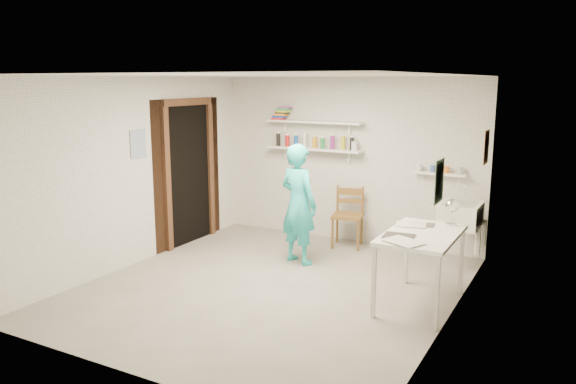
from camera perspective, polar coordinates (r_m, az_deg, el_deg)
The scene contains 27 objects.
floor at distance 6.59m, azimuth -1.68°, elevation -9.68°, with size 4.00×4.50×0.02m, color slate.
ceiling at distance 6.16m, azimuth -1.81°, elevation 11.85°, with size 4.00×4.50×0.02m, color silver.
wall_back at distance 8.27m, azimuth 6.15°, elevation 3.23°, with size 4.00×0.02×2.40m, color silver.
wall_front at distance 4.50m, azimuth -16.36°, elevation -3.94°, with size 4.00×0.02×2.40m, color silver.
wall_left at distance 7.46m, azimuth -15.22°, elevation 2.04°, with size 0.02×4.50×2.40m, color silver.
wall_right at distance 5.55m, azimuth 16.51°, elevation -1.12°, with size 0.02×4.50×2.40m, color silver.
doorway_recess at distance 8.26m, azimuth -10.05°, elevation 1.71°, with size 0.02×0.90×2.00m, color black.
corridor_box at distance 8.71m, azimuth -13.73°, elevation 2.38°, with size 1.40×1.50×2.10m, color brown.
door_lintel at distance 8.15m, azimuth -10.19°, elevation 9.01°, with size 0.06×1.05×0.10m, color brown.
door_jamb_near at distance 7.87m, azimuth -12.18°, elevation 1.16°, with size 0.06×0.10×2.00m, color brown.
door_jamb_far at distance 8.64m, azimuth -7.89°, elevation 2.20°, with size 0.06×0.10×2.00m, color brown.
shelf_lower at distance 8.34m, azimuth 2.64°, elevation 4.39°, with size 1.50×0.22×0.03m, color white.
shelf_upper at distance 8.30m, azimuth 2.67°, elevation 7.13°, with size 1.50×0.22×0.03m, color white.
ledge_shelf at distance 7.79m, azimuth 15.11°, elevation 1.82°, with size 0.70×0.14×0.03m, color white.
poster_left at distance 7.44m, azimuth -14.97°, elevation 4.74°, with size 0.01×0.28×0.36m, color #334C7F.
poster_right_a at distance 7.25m, azimuth 19.50°, elevation 4.32°, with size 0.01×0.34×0.42m, color #995933.
poster_right_b at distance 4.97m, azimuth 15.11°, elevation 1.08°, with size 0.01×0.30×0.38m, color #3F724C.
belfast_sink at distance 7.34m, azimuth 17.11°, elevation -2.21°, with size 0.48×0.60×0.30m, color white.
man at distance 7.23m, azimuth 1.08°, elevation -1.23°, with size 0.57×0.37×1.57m, color #25B8B9.
wall_clock at distance 7.39m, azimuth 1.40°, elevation 1.11°, with size 0.28×0.28×0.04m, color beige.
wooden_chair at distance 8.04m, azimuth 6.08°, elevation -2.42°, with size 0.42×0.40×0.91m, color brown.
work_table at distance 6.13m, azimuth 13.28°, elevation -7.63°, with size 0.71×1.18×0.79m, color white.
desk_lamp at distance 6.37m, azimuth 16.34°, elevation -1.33°, with size 0.15×0.15×0.15m, color silver.
spray_cans at distance 8.32m, azimuth 2.65°, elevation 5.07°, with size 1.31×0.06×0.17m.
book_stack at distance 8.54m, azimuth -0.62°, elevation 8.02°, with size 0.30×0.14×0.20m.
ledge_pots at distance 7.78m, azimuth 15.13°, elevation 2.25°, with size 0.48×0.07×0.09m.
papers at distance 6.01m, azimuth 13.45°, elevation -3.98°, with size 0.30×0.22×0.02m.
Camera 1 is at (3.10, -5.32, 2.34)m, focal length 35.00 mm.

